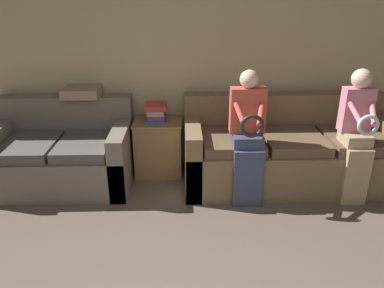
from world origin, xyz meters
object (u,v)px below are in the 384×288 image
object	(u,v)px
side_shelf	(158,146)
book_stack	(156,112)
couch_main	(288,152)
throw_pillow	(83,91)
child_left_seated	(248,133)
couch_side	(63,155)
child_right_seated	(357,130)

from	to	relation	value
side_shelf	book_stack	xyz separation A→B (m)	(-0.01, 0.01, 0.40)
couch_main	throw_pillow	world-z (taller)	throw_pillow
side_shelf	child_left_seated	bearing A→B (deg)	-34.98
couch_main	child_left_seated	bearing A→B (deg)	-144.13
couch_side	book_stack	xyz separation A→B (m)	(1.00, 0.22, 0.40)
child_left_seated	book_stack	world-z (taller)	child_left_seated
couch_main	book_stack	xyz separation A→B (m)	(-1.43, 0.26, 0.38)
child_left_seated	side_shelf	size ratio (longest dim) A/B	2.06
throw_pillow	side_shelf	bearing A→B (deg)	-7.22
couch_side	child_left_seated	world-z (taller)	child_left_seated
child_left_seated	child_right_seated	bearing A→B (deg)	0.15
couch_side	side_shelf	xyz separation A→B (m)	(1.01, 0.21, 0.00)
couch_side	side_shelf	world-z (taller)	couch_side
couch_main	book_stack	size ratio (longest dim) A/B	7.27
book_stack	throw_pillow	bearing A→B (deg)	173.34
child_left_seated	child_right_seated	xyz separation A→B (m)	(1.04, 0.00, 0.02)
child_left_seated	throw_pillow	size ratio (longest dim) A/B	3.32
couch_side	throw_pillow	xyz separation A→B (m)	(0.20, 0.32, 0.62)
child_left_seated	book_stack	bearing A→B (deg)	144.99
side_shelf	throw_pillow	size ratio (longest dim) A/B	1.61
couch_side	throw_pillow	size ratio (longest dim) A/B	3.73
couch_side	throw_pillow	world-z (taller)	throw_pillow
book_stack	child_left_seated	bearing A→B (deg)	-35.01
couch_main	couch_side	world-z (taller)	couch_main
couch_side	book_stack	size ratio (longest dim) A/B	4.71
couch_side	side_shelf	size ratio (longest dim) A/B	2.32
couch_main	throw_pillow	size ratio (longest dim) A/B	5.75
child_right_seated	book_stack	bearing A→B (deg)	162.07
side_shelf	couch_side	bearing A→B (deg)	-168.06
couch_side	child_right_seated	distance (m)	3.00
couch_side	child_right_seated	bearing A→B (deg)	-7.87
child_left_seated	throw_pillow	bearing A→B (deg)	156.88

